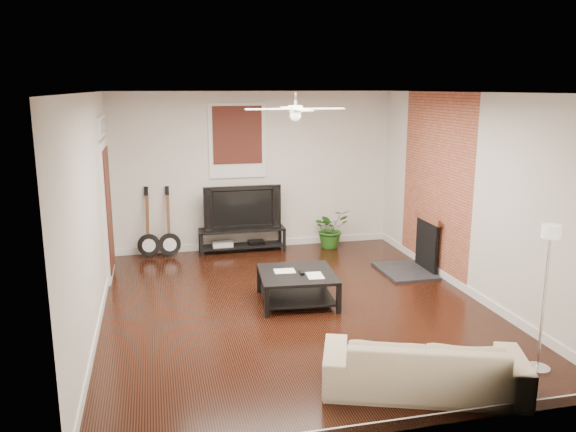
# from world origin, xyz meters

# --- Properties ---
(room) EXTENTS (5.01, 6.01, 2.81)m
(room) POSITION_xyz_m (0.00, 0.00, 1.40)
(room) COLOR black
(room) RESTS_ON ground
(brick_accent) EXTENTS (0.02, 2.20, 2.80)m
(brick_accent) POSITION_xyz_m (2.49, 1.00, 1.40)
(brick_accent) COLOR #A85036
(brick_accent) RESTS_ON floor
(fireplace) EXTENTS (0.80, 1.10, 0.92)m
(fireplace) POSITION_xyz_m (2.20, 1.00, 0.46)
(fireplace) COLOR black
(fireplace) RESTS_ON floor
(window_back) EXTENTS (1.00, 0.06, 1.30)m
(window_back) POSITION_xyz_m (-0.30, 2.97, 1.95)
(window_back) COLOR #3E1311
(window_back) RESTS_ON wall_back
(door_left) EXTENTS (0.08, 1.00, 2.50)m
(door_left) POSITION_xyz_m (-2.46, 1.90, 1.25)
(door_left) COLOR white
(door_left) RESTS_ON wall_left
(tv_stand) EXTENTS (1.51, 0.40, 0.42)m
(tv_stand) POSITION_xyz_m (-0.28, 2.78, 0.21)
(tv_stand) COLOR black
(tv_stand) RESTS_ON floor
(tv) EXTENTS (1.35, 0.18, 0.78)m
(tv) POSITION_xyz_m (-0.28, 2.80, 0.81)
(tv) COLOR black
(tv) RESTS_ON tv_stand
(coffee_table) EXTENTS (1.08, 1.08, 0.42)m
(coffee_table) POSITION_xyz_m (0.06, 0.14, 0.21)
(coffee_table) COLOR black
(coffee_table) RESTS_ON floor
(sofa) EXTENTS (2.04, 1.34, 0.56)m
(sofa) POSITION_xyz_m (0.67, -2.39, 0.28)
(sofa) COLOR tan
(sofa) RESTS_ON floor
(floor_lamp) EXTENTS (0.33, 0.33, 1.55)m
(floor_lamp) POSITION_xyz_m (2.02, -2.29, 0.78)
(floor_lamp) COLOR silver
(floor_lamp) RESTS_ON floor
(potted_plant) EXTENTS (0.78, 0.73, 0.71)m
(potted_plant) POSITION_xyz_m (1.33, 2.66, 0.36)
(potted_plant) COLOR #235819
(potted_plant) RESTS_ON floor
(guitar_left) EXTENTS (0.42, 0.33, 1.24)m
(guitar_left) POSITION_xyz_m (-1.89, 2.75, 0.62)
(guitar_left) COLOR black
(guitar_left) RESTS_ON floor
(guitar_right) EXTENTS (0.40, 0.29, 1.24)m
(guitar_right) POSITION_xyz_m (-1.54, 2.72, 0.62)
(guitar_right) COLOR black
(guitar_right) RESTS_ON floor
(ceiling_fan) EXTENTS (1.24, 1.24, 0.32)m
(ceiling_fan) POSITION_xyz_m (0.00, 0.00, 2.60)
(ceiling_fan) COLOR white
(ceiling_fan) RESTS_ON ceiling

